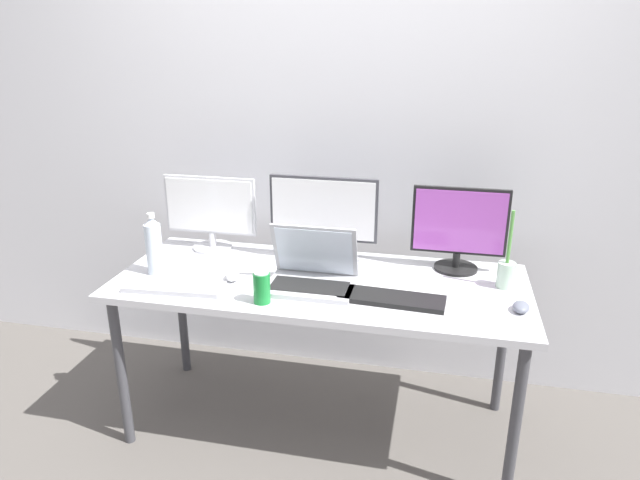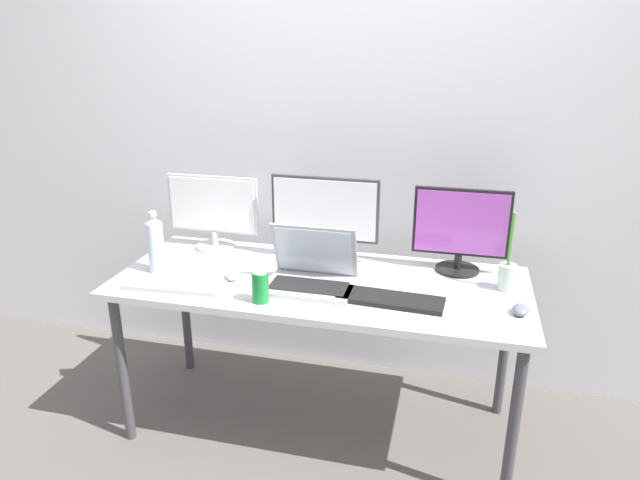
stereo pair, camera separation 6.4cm
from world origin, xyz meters
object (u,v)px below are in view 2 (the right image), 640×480
Objects in this scene: mouse_by_keyboard at (233,275)px; mouse_by_laptop at (521,310)px; laptop_silver at (312,272)px; monitor_center at (325,216)px; work_desk at (320,293)px; monitor_left at (213,210)px; keyboard_aux at (390,299)px; soda_can_near_keyboard at (260,287)px; keyboard_main at (175,285)px; water_bottle at (156,244)px; monitor_right at (461,229)px; bamboo_vase at (507,274)px.

mouse_by_laptop is at bearing -19.91° from mouse_by_keyboard.
laptop_silver reaches higher than mouse_by_laptop.
mouse_by_laptop is (0.84, -0.34, -0.19)m from monitor_center.
monitor_left is at bearing 156.77° from work_desk.
monitor_center is 0.54m from keyboard_aux.
mouse_by_laptop is 0.72× the size of soda_can_near_keyboard.
monitor_left is 1.11× the size of keyboard_main.
keyboard_aux is 4.08× the size of mouse_by_keyboard.
keyboard_main and keyboard_aux have the same top height.
soda_can_near_keyboard is (-0.15, -0.19, 0.00)m from laptop_silver.
water_bottle is at bearing -173.39° from work_desk.
work_desk is at bearing -5.92° from mouse_by_keyboard.
work_desk is 19.07× the size of mouse_by_laptop.
water_bottle is at bearing -155.90° from monitor_center.
keyboard_aux is 3.29× the size of soda_can_near_keyboard.
laptop_silver is 0.70m from water_bottle.
monitor_left is at bearing 176.72° from monitor_center.
monitor_right is 1.01× the size of keyboard_main.
keyboard_aux is at bearing -23.64° from work_desk.
water_bottle is (-1.52, 0.04, 0.11)m from mouse_by_laptop.
keyboard_main is (-0.54, -0.16, -0.05)m from laptop_silver.
monitor_center is at bearing 36.07° from keyboard_main.
soda_can_near_keyboard is at bearing -145.85° from monitor_right.
monitor_left is at bearing 174.05° from mouse_by_laptop.
monitor_center reaches higher than soda_can_near_keyboard.
keyboard_aux is 4.54× the size of mouse_by_laptop.
monitor_left is at bearing 150.79° from laptop_silver.
monitor_center is at bearing 92.84° from laptop_silver.
monitor_left reaches higher than water_bottle.
bamboo_vase reaches higher than keyboard_aux.
keyboard_aux is 0.49m from mouse_by_laptop.
keyboard_main is 3.21× the size of soda_can_near_keyboard.
keyboard_main is 1.48× the size of water_bottle.
keyboard_main is 0.24m from water_bottle.
keyboard_main is 1.23× the size of bamboo_vase.
monitor_center is 0.33m from laptop_silver.
water_bottle is at bearing -110.12° from monitor_left.
laptop_silver is 0.80m from bamboo_vase.
monitor_right is 0.67m from laptop_silver.
bamboo_vase reaches higher than mouse_by_keyboard.
work_desk is 4.87× the size of laptop_silver.
laptop_silver reaches higher than keyboard_main.
laptop_silver is 0.25m from soda_can_near_keyboard.
bamboo_vase is at bearing 20.50° from soda_can_near_keyboard.
monitor_center is 0.93m from mouse_by_laptop.
work_desk is 0.38m from mouse_by_keyboard.
monitor_center is at bearing 73.71° from soda_can_near_keyboard.
keyboard_main is 0.98× the size of keyboard_aux.
monitor_left is at bearing 89.54° from keyboard_main.
soda_can_near_keyboard reaches higher than mouse_by_laptop.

